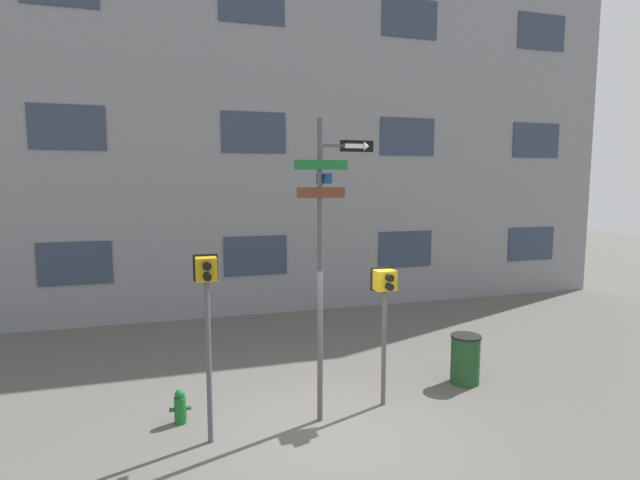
{
  "coord_description": "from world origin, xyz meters",
  "views": [
    {
      "loc": [
        -2.34,
        -7.08,
        3.92
      ],
      "look_at": [
        -0.09,
        0.41,
        2.99
      ],
      "focal_mm": 28.0,
      "sensor_mm": 36.0,
      "label": 1
    }
  ],
  "objects_px": {
    "fire_hydrant": "(180,407)",
    "trash_bin": "(465,359)",
    "pedestrian_signal_right": "(385,298)",
    "pedestrian_signal_left": "(207,300)",
    "street_sign_pole": "(324,247)"
  },
  "relations": [
    {
      "from": "street_sign_pole",
      "to": "pedestrian_signal_right",
      "type": "relative_size",
      "value": 2.01
    },
    {
      "from": "fire_hydrant",
      "to": "trash_bin",
      "type": "bearing_deg",
      "value": 1.04
    },
    {
      "from": "pedestrian_signal_left",
      "to": "pedestrian_signal_right",
      "type": "distance_m",
      "value": 3.06
    },
    {
      "from": "pedestrian_signal_right",
      "to": "pedestrian_signal_left",
      "type": "bearing_deg",
      "value": -171.97
    },
    {
      "from": "pedestrian_signal_right",
      "to": "street_sign_pole",
      "type": "bearing_deg",
      "value": -168.44
    },
    {
      "from": "street_sign_pole",
      "to": "trash_bin",
      "type": "relative_size",
      "value": 5.11
    },
    {
      "from": "street_sign_pole",
      "to": "pedestrian_signal_left",
      "type": "height_order",
      "value": "street_sign_pole"
    },
    {
      "from": "pedestrian_signal_left",
      "to": "trash_bin",
      "type": "bearing_deg",
      "value": 9.73
    },
    {
      "from": "street_sign_pole",
      "to": "pedestrian_signal_left",
      "type": "relative_size",
      "value": 1.71
    },
    {
      "from": "pedestrian_signal_left",
      "to": "trash_bin",
      "type": "distance_m",
      "value": 5.29
    },
    {
      "from": "pedestrian_signal_right",
      "to": "trash_bin",
      "type": "relative_size",
      "value": 2.55
    },
    {
      "from": "fire_hydrant",
      "to": "trash_bin",
      "type": "height_order",
      "value": "trash_bin"
    },
    {
      "from": "trash_bin",
      "to": "pedestrian_signal_left",
      "type": "bearing_deg",
      "value": -170.27
    },
    {
      "from": "trash_bin",
      "to": "pedestrian_signal_right",
      "type": "bearing_deg",
      "value": -167.63
    },
    {
      "from": "pedestrian_signal_right",
      "to": "fire_hydrant",
      "type": "distance_m",
      "value": 3.83
    }
  ]
}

